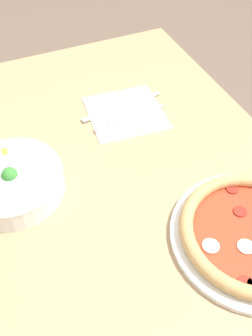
# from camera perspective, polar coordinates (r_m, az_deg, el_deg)

# --- Properties ---
(ground_plane) EXTENTS (8.00, 8.00, 0.00)m
(ground_plane) POSITION_cam_1_polar(r_m,az_deg,el_deg) (1.45, -0.15, -22.63)
(ground_plane) COLOR brown
(dining_table) EXTENTS (1.20, 0.78, 0.76)m
(dining_table) POSITION_cam_1_polar(r_m,az_deg,el_deg) (0.88, -0.23, -8.59)
(dining_table) COLOR tan
(dining_table) RESTS_ON ground_plane
(pizza) EXTENTS (0.30, 0.30, 0.04)m
(pizza) POSITION_cam_1_polar(r_m,az_deg,el_deg) (0.74, 18.62, -9.40)
(pizza) COLOR white
(pizza) RESTS_ON dining_table
(bowl) EXTENTS (0.21, 0.21, 0.07)m
(bowl) POSITION_cam_1_polar(r_m,az_deg,el_deg) (0.80, -17.07, -1.87)
(bowl) COLOR white
(bowl) RESTS_ON dining_table
(napkin) EXTENTS (0.20, 0.20, 0.00)m
(napkin) POSITION_cam_1_polar(r_m,az_deg,el_deg) (0.96, -0.07, 8.43)
(napkin) COLOR white
(napkin) RESTS_ON dining_table
(fork) EXTENTS (0.03, 0.20, 0.00)m
(fork) POSITION_cam_1_polar(r_m,az_deg,el_deg) (0.94, 0.72, 7.67)
(fork) COLOR silver
(fork) RESTS_ON napkin
(knife) EXTENTS (0.04, 0.23, 0.01)m
(knife) POSITION_cam_1_polar(r_m,az_deg,el_deg) (0.98, -0.10, 9.55)
(knife) COLOR silver
(knife) RESTS_ON napkin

